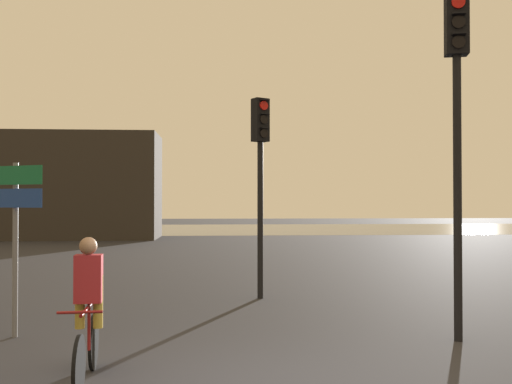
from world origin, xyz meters
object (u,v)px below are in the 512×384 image
(traffic_light_center, at_px, (260,159))
(traffic_light_near_right, at_px, (457,102))
(direction_sign_post, at_px, (14,217))
(distant_building, at_px, (30,186))
(cyclist, at_px, (88,308))

(traffic_light_center, bearing_deg, traffic_light_near_right, 94.58)
(traffic_light_near_right, xyz_separation_m, direction_sign_post, (-6.51, 0.64, -1.68))
(traffic_light_near_right, bearing_deg, direction_sign_post, 6.11)
(distant_building, distance_m, cyclist, 26.43)
(distant_building, bearing_deg, traffic_light_near_right, -59.78)
(traffic_light_center, bearing_deg, distant_building, -90.47)
(distant_building, relative_size, cyclist, 8.02)
(distant_building, xyz_separation_m, traffic_light_near_right, (13.60, -23.35, 0.64))
(distant_building, height_order, direction_sign_post, distant_building)
(direction_sign_post, bearing_deg, cyclist, 152.19)
(distant_building, distance_m, traffic_light_near_right, 27.03)
(traffic_light_center, height_order, cyclist, traffic_light_center)
(direction_sign_post, bearing_deg, traffic_light_center, -114.94)
(traffic_light_center, distance_m, direction_sign_post, 5.14)
(traffic_light_near_right, bearing_deg, distant_building, -48.02)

